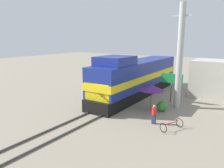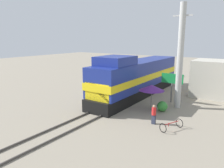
{
  "view_description": "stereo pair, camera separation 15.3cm",
  "coord_description": "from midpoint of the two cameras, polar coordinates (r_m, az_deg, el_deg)",
  "views": [
    {
      "loc": [
        11.39,
        -19.36,
        6.72
      ],
      "look_at": [
        1.2,
        -3.9,
        2.79
      ],
      "focal_mm": 35.0,
      "sensor_mm": 36.0,
      "label": 1
    },
    {
      "loc": [
        11.52,
        -19.28,
        6.72
      ],
      "look_at": [
        1.2,
        -3.9,
        2.79
      ],
      "focal_mm": 35.0,
      "sensor_mm": 36.0,
      "label": 2
    }
  ],
  "objects": [
    {
      "name": "rail_near",
      "position": [
        23.78,
        1.58,
        -4.26
      ],
      "size": [
        0.08,
        40.02,
        0.15
      ],
      "primitive_type": "cube",
      "color": "#4C4742",
      "rests_on": "ground_plane"
    },
    {
      "name": "bicycle",
      "position": [
        17.06,
        15.5,
        -10.36
      ],
      "size": [
        1.37,
        1.91,
        0.7
      ],
      "rotation": [
        0.0,
        0.0,
        -0.42
      ],
      "color": "black",
      "rests_on": "ground_plane"
    },
    {
      "name": "ground_plane",
      "position": [
        23.44,
        3.07,
        -4.7
      ],
      "size": [
        120.0,
        120.0,
        0.0
      ],
      "primitive_type": "plane",
      "color": "gray"
    },
    {
      "name": "locomotive",
      "position": [
        25.59,
        6.7,
        1.71
      ],
      "size": [
        3.18,
        16.92,
        4.97
      ],
      "color": "black",
      "rests_on": "ground_plane"
    },
    {
      "name": "rail_far",
      "position": [
        23.08,
        4.6,
        -4.8
      ],
      "size": [
        0.08,
        40.02,
        0.15
      ],
      "primitive_type": "cube",
      "color": "#4C4742",
      "rests_on": "ground_plane"
    },
    {
      "name": "person_bystander",
      "position": [
        17.7,
        11.11,
        -7.66
      ],
      "size": [
        0.34,
        0.34,
        1.57
      ],
      "color": "#2D3347",
      "rests_on": "ground_plane"
    },
    {
      "name": "shrub_cluster",
      "position": [
        20.93,
        13.2,
        -5.69
      ],
      "size": [
        0.96,
        0.96,
        0.96
      ],
      "primitive_type": "sphere",
      "color": "#388C38",
      "rests_on": "ground_plane"
    },
    {
      "name": "utility_pole",
      "position": [
        21.68,
        17.57,
        6.8
      ],
      "size": [
        1.8,
        0.59,
        9.89
      ],
      "color": "#B2B2AD",
      "rests_on": "ground_plane"
    },
    {
      "name": "vendor_umbrella",
      "position": [
        20.63,
        10.52,
        -0.95
      ],
      "size": [
        2.4,
        2.4,
        2.45
      ],
      "color": "#4C4C4C",
      "rests_on": "ground_plane"
    },
    {
      "name": "billboard_sign",
      "position": [
        23.63,
        15.61,
        0.89
      ],
      "size": [
        2.3,
        0.12,
        3.07
      ],
      "color": "#595959",
      "rests_on": "ground_plane"
    }
  ]
}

